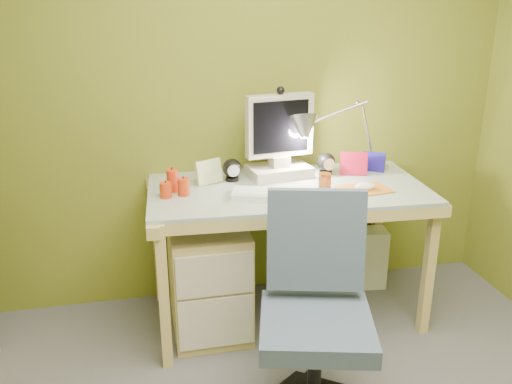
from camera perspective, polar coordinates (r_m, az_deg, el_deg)
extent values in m
cube|color=olive|center=(3.08, -2.43, 9.86)|extent=(3.20, 0.01, 2.40)
cube|color=white|center=(2.73, 2.49, -0.23)|extent=(0.50, 0.30, 0.02)
cube|color=#BE6D1D|center=(2.88, 11.37, 0.28)|extent=(0.28, 0.21, 0.01)
ellipsoid|color=white|center=(2.88, 11.40, 0.58)|extent=(0.11, 0.07, 0.04)
cylinder|color=#9C4216|center=(2.85, 7.26, 1.13)|extent=(0.07, 0.07, 0.08)
cube|color=#AB1231|center=(3.10, 10.25, 2.98)|extent=(0.15, 0.07, 0.13)
cube|color=#1D1591|center=(3.20, 12.30, 3.14)|extent=(0.12, 0.09, 0.11)
cube|color=#BED08F|center=(2.92, -5.00, 2.13)|extent=(0.15, 0.09, 0.13)
cube|color=silver|center=(3.48, 10.39, -6.88)|extent=(0.39, 0.20, 0.38)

